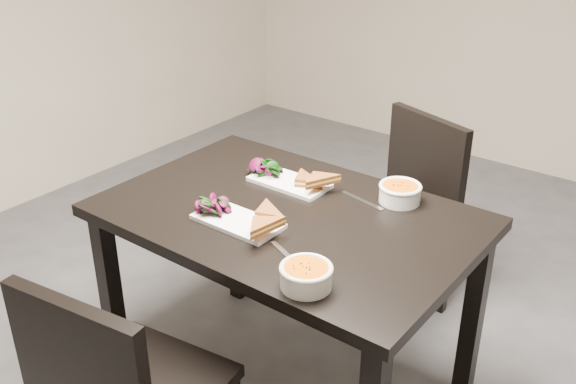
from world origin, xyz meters
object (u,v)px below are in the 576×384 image
object	(u,v)px
plate_far	(289,182)
soup_bowl_far	(400,192)
soup_bowl_near	(306,275)
table	(288,238)
chair_far	(403,203)
plate_near	(238,221)

from	to	relation	value
plate_far	soup_bowl_far	bearing A→B (deg)	17.15
soup_bowl_near	soup_bowl_far	bearing A→B (deg)	94.08
table	soup_bowl_near	world-z (taller)	soup_bowl_near
plate_far	soup_bowl_far	xyz separation A→B (m)	(0.37, 0.12, 0.03)
chair_far	plate_far	distance (m)	0.67
chair_far	soup_bowl_near	size ratio (longest dim) A/B	5.90
table	chair_far	world-z (taller)	chair_far
plate_near	soup_bowl_far	xyz separation A→B (m)	(0.33, 0.44, 0.03)
table	plate_far	size ratio (longest dim) A/B	4.24
table	soup_bowl_near	bearing A→B (deg)	-46.24
soup_bowl_near	chair_far	bearing A→B (deg)	103.58
table	plate_far	bearing A→B (deg)	126.15
table	soup_bowl_near	distance (m)	0.45
chair_far	soup_bowl_near	distance (m)	1.13
plate_far	soup_bowl_far	world-z (taller)	soup_bowl_far
plate_near	table	bearing A→B (deg)	64.59
plate_near	soup_bowl_near	world-z (taller)	soup_bowl_near
chair_far	table	bearing A→B (deg)	-74.35
plate_near	chair_far	bearing A→B (deg)	82.67
chair_far	soup_bowl_near	xyz separation A→B (m)	(0.26, -1.06, 0.30)
table	plate_far	distance (m)	0.23
plate_far	soup_bowl_near	bearing A→B (deg)	-48.69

